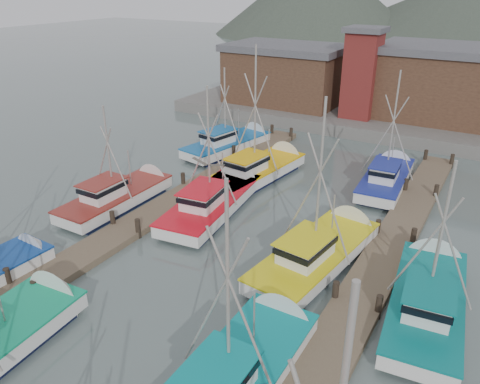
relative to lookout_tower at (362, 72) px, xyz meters
The scene contains 17 objects.
ground 33.52m from the lookout_tower, 86.53° to the right, with size 260.00×260.00×0.00m, color #51615D.
dock_left 29.87m from the lookout_tower, 99.80° to the right, with size 2.30×46.00×1.50m.
dock_right 30.79m from the lookout_tower, 72.73° to the right, with size 2.30×46.00×1.50m.
quay 6.67m from the lookout_tower, 63.43° to the left, with size 44.00×16.00×1.20m, color slate.
shed_left 9.30m from the lookout_tower, 167.47° to the left, with size 12.72×8.48×6.20m.
shed_center 8.99m from the lookout_tower, 26.57° to the left, with size 14.84×9.54×6.90m.
lookout_tower is the anchor object (origin of this frame).
distant_hills 90.40m from the lookout_tower, 96.85° to the left, with size 175.00×140.00×42.00m.
boat_5 35.41m from the lookout_tower, 79.03° to the right, with size 3.85×9.57×9.52m.
boat_8 23.26m from the lookout_tower, 95.33° to the right, with size 4.24×10.21×9.17m.
boat_9 26.24m from the lookout_tower, 76.28° to the right, with size 4.22×10.03×9.94m.
boat_10 26.85m from the lookout_tower, 107.51° to the right, with size 3.23×8.91×7.64m.
boat_11 29.16m from the lookout_tower, 65.89° to the right, with size 3.92×9.69×8.37m.
boat_12 17.30m from the lookout_tower, 97.49° to the right, with size 4.27×10.07×10.74m.
boat_13 15.38m from the lookout_tower, 63.62° to the right, with size 3.65×8.88×9.17m.
boat_14 15.12m from the lookout_tower, 120.69° to the right, with size 4.47×9.56×8.07m.
gull_far 31.36m from the lookout_tower, 84.01° to the right, with size 1.55×0.63×0.24m.
Camera 1 is at (11.20, -12.46, 13.81)m, focal length 35.00 mm.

